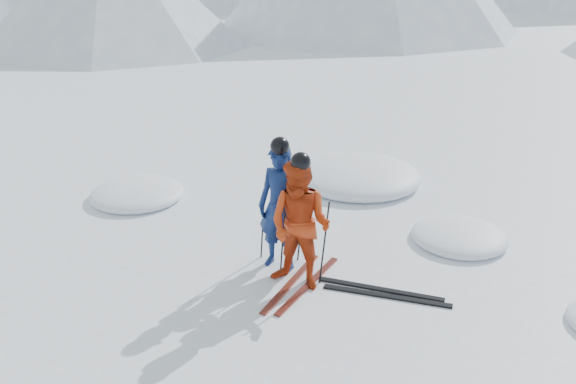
# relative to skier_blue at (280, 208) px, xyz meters

# --- Properties ---
(ground) EXTENTS (160.00, 160.00, 0.00)m
(ground) POSITION_rel_skier_blue_xyz_m (1.63, -0.34, -0.92)
(ground) COLOR white
(ground) RESTS_ON ground
(skier_blue) EXTENTS (0.76, 0.59, 1.84)m
(skier_blue) POSITION_rel_skier_blue_xyz_m (0.00, 0.00, 0.00)
(skier_blue) COLOR #0D1E50
(skier_blue) RESTS_ON ground
(skier_red) EXTENTS (1.01, 0.86, 1.80)m
(skier_red) POSITION_rel_skier_blue_xyz_m (0.39, -0.45, -0.02)
(skier_red) COLOR #B5310E
(skier_red) RESTS_ON ground
(pole_blue_left) EXTENTS (0.12, 0.09, 1.22)m
(pole_blue_left) POSITION_rel_skier_blue_xyz_m (-0.30, 0.15, -0.31)
(pole_blue_left) COLOR black
(pole_blue_left) RESTS_ON ground
(pole_blue_right) EXTENTS (0.12, 0.07, 1.22)m
(pole_blue_right) POSITION_rel_skier_blue_xyz_m (0.25, 0.25, -0.31)
(pole_blue_right) COLOR black
(pole_blue_right) RESTS_ON ground
(pole_red_left) EXTENTS (0.12, 0.10, 1.20)m
(pole_red_left) POSITION_rel_skier_blue_xyz_m (0.09, -0.20, -0.32)
(pole_red_left) COLOR black
(pole_red_left) RESTS_ON ground
(pole_red_right) EXTENTS (0.12, 0.08, 1.20)m
(pole_red_right) POSITION_rel_skier_blue_xyz_m (0.69, -0.30, -0.32)
(pole_red_right) COLOR black
(pole_red_right) RESTS_ON ground
(ski_worn_left) EXTENTS (0.41, 1.69, 0.03)m
(ski_worn_left) POSITION_rel_skier_blue_xyz_m (0.27, -0.45, -0.90)
(ski_worn_left) COLOR black
(ski_worn_left) RESTS_ON ground
(ski_worn_right) EXTENTS (0.53, 1.67, 0.03)m
(ski_worn_right) POSITION_rel_skier_blue_xyz_m (0.51, -0.45, -0.90)
(ski_worn_right) COLOR black
(ski_worn_right) RESTS_ON ground
(ski_loose_a) EXTENTS (1.70, 0.23, 0.03)m
(ski_loose_a) POSITION_rel_skier_blue_xyz_m (1.48, -0.31, -0.90)
(ski_loose_a) COLOR black
(ski_loose_a) RESTS_ON ground
(ski_loose_b) EXTENTS (1.70, 0.17, 0.03)m
(ski_loose_b) POSITION_rel_skier_blue_xyz_m (1.58, -0.46, -0.90)
(ski_loose_b) COLOR black
(ski_loose_b) RESTS_ON ground
(snow_lumps) EXTENTS (8.96, 5.86, 0.54)m
(snow_lumps) POSITION_rel_skier_blue_xyz_m (0.31, 2.72, -0.92)
(snow_lumps) COLOR white
(snow_lumps) RESTS_ON ground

